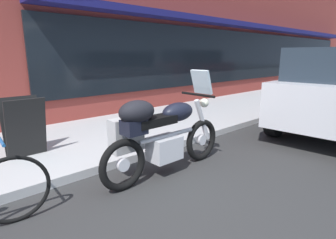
{
  "coord_description": "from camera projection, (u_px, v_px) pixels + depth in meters",
  "views": [
    {
      "loc": [
        -2.04,
        -2.05,
        1.61
      ],
      "look_at": [
        0.59,
        0.78,
        0.7
      ],
      "focal_mm": 29.42,
      "sensor_mm": 36.0,
      "label": 1
    }
  ],
  "objects": [
    {
      "name": "ground_plane",
      "position": [
        177.0,
        198.0,
        3.18
      ],
      "size": [
        80.0,
        80.0,
        0.0
      ],
      "primitive_type": "plane",
      "color": "#2D2D2D"
    },
    {
      "name": "sidewalk_curb",
      "position": [
        291.0,
        95.0,
        10.98
      ],
      "size": [
        30.0,
        2.8,
        0.12
      ],
      "color": "#ACACAC",
      "rests_on": "ground_plane"
    },
    {
      "name": "touring_motorcycle",
      "position": [
        158.0,
        132.0,
        3.65
      ],
      "size": [
        2.1,
        0.66,
        1.4
      ],
      "color": "black",
      "rests_on": "ground_plane"
    },
    {
      "name": "sandwich_board_sign",
      "position": [
        24.0,
        127.0,
        4.1
      ],
      "size": [
        0.55,
        0.4,
        0.88
      ],
      "color": "black",
      "rests_on": "sidewalk_curb"
    }
  ]
}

